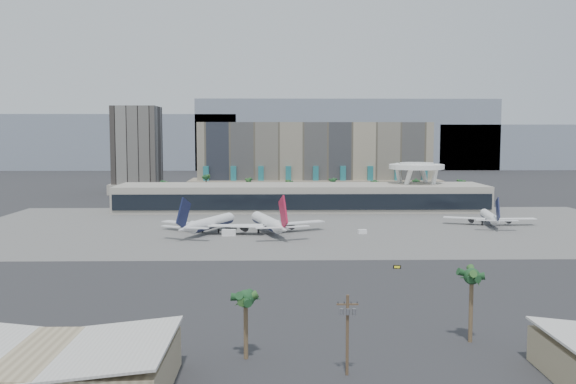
{
  "coord_description": "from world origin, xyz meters",
  "views": [
    {
      "loc": [
        -12.62,
        -187.2,
        35.25
      ],
      "look_at": [
        -7.8,
        40.0,
        14.82
      ],
      "focal_mm": 40.0,
      "sensor_mm": 36.0,
      "label": 1
    }
  ],
  "objects_px": {
    "service_vehicle_a": "(229,233)",
    "service_vehicle_b": "(362,232)",
    "utility_pole": "(347,328)",
    "airliner_left": "(209,223)",
    "airliner_centre": "(268,223)",
    "airliner_right": "(490,217)",
    "taxiway_sign": "(397,267)"
  },
  "relations": [
    {
      "from": "taxiway_sign",
      "to": "utility_pole",
      "type": "bearing_deg",
      "value": -98.79
    },
    {
      "from": "utility_pole",
      "to": "taxiway_sign",
      "type": "relative_size",
      "value": 5.87
    },
    {
      "from": "service_vehicle_a",
      "to": "airliner_left",
      "type": "bearing_deg",
      "value": 138.45
    },
    {
      "from": "service_vehicle_b",
      "to": "utility_pole",
      "type": "bearing_deg",
      "value": -107.84
    },
    {
      "from": "airliner_centre",
      "to": "taxiway_sign",
      "type": "bearing_deg",
      "value": -76.38
    },
    {
      "from": "airliner_left",
      "to": "airliner_centre",
      "type": "distance_m",
      "value": 21.1
    },
    {
      "from": "utility_pole",
      "to": "airliner_left",
      "type": "distance_m",
      "value": 140.66
    },
    {
      "from": "service_vehicle_a",
      "to": "taxiway_sign",
      "type": "height_order",
      "value": "service_vehicle_a"
    },
    {
      "from": "utility_pole",
      "to": "taxiway_sign",
      "type": "distance_m",
      "value": 77.95
    },
    {
      "from": "airliner_right",
      "to": "service_vehicle_a",
      "type": "xyz_separation_m",
      "value": [
        -99.76,
        -24.37,
        -2.02
      ]
    },
    {
      "from": "service_vehicle_a",
      "to": "service_vehicle_b",
      "type": "distance_m",
      "value": 47.28
    },
    {
      "from": "airliner_left",
      "to": "airliner_centre",
      "type": "height_order",
      "value": "airliner_centre"
    },
    {
      "from": "utility_pole",
      "to": "service_vehicle_b",
      "type": "distance_m",
      "value": 135.67
    },
    {
      "from": "airliner_centre",
      "to": "service_vehicle_a",
      "type": "bearing_deg",
      "value": -172.31
    },
    {
      "from": "airliner_left",
      "to": "taxiway_sign",
      "type": "relative_size",
      "value": 19.56
    },
    {
      "from": "utility_pole",
      "to": "service_vehicle_b",
      "type": "relative_size",
      "value": 3.96
    },
    {
      "from": "utility_pole",
      "to": "airliner_left",
      "type": "bearing_deg",
      "value": 103.96
    },
    {
      "from": "utility_pole",
      "to": "airliner_left",
      "type": "relative_size",
      "value": 0.3
    },
    {
      "from": "airliner_centre",
      "to": "service_vehicle_b",
      "type": "height_order",
      "value": "airliner_centre"
    },
    {
      "from": "utility_pole",
      "to": "airliner_left",
      "type": "height_order",
      "value": "airliner_left"
    },
    {
      "from": "airliner_left",
      "to": "service_vehicle_a",
      "type": "xyz_separation_m",
      "value": [
        7.4,
        -6.48,
        -2.52
      ]
    },
    {
      "from": "airliner_centre",
      "to": "airliner_right",
      "type": "relative_size",
      "value": 1.2
    },
    {
      "from": "airliner_right",
      "to": "service_vehicle_a",
      "type": "relative_size",
      "value": 7.63
    },
    {
      "from": "airliner_right",
      "to": "taxiway_sign",
      "type": "bearing_deg",
      "value": -113.87
    },
    {
      "from": "airliner_right",
      "to": "airliner_centre",
      "type": "bearing_deg",
      "value": -158.88
    },
    {
      "from": "utility_pole",
      "to": "airliner_right",
      "type": "bearing_deg",
      "value": 64.61
    },
    {
      "from": "service_vehicle_b",
      "to": "airliner_left",
      "type": "bearing_deg",
      "value": 168.25
    },
    {
      "from": "airliner_centre",
      "to": "service_vehicle_b",
      "type": "relative_size",
      "value": 14.44
    },
    {
      "from": "service_vehicle_b",
      "to": "taxiway_sign",
      "type": "xyz_separation_m",
      "value": [
        1.05,
        -59.36,
        -0.32
      ]
    },
    {
      "from": "airliner_centre",
      "to": "service_vehicle_b",
      "type": "distance_m",
      "value": 33.62
    },
    {
      "from": "utility_pole",
      "to": "service_vehicle_a",
      "type": "bearing_deg",
      "value": 101.53
    },
    {
      "from": "airliner_centre",
      "to": "service_vehicle_b",
      "type": "xyz_separation_m",
      "value": [
        33.41,
        -1.97,
        -3.12
      ]
    }
  ]
}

